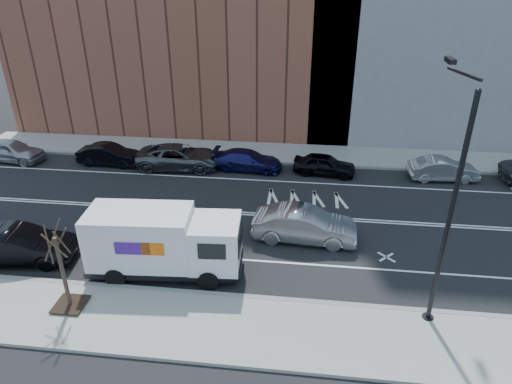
% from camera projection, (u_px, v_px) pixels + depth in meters
% --- Properties ---
extents(ground, '(120.00, 120.00, 0.00)m').
position_uv_depth(ground, '(266.00, 215.00, 24.92)').
color(ground, black).
rests_on(ground, ground).
extents(sidewalk_near, '(44.00, 3.60, 0.15)m').
position_uv_depth(sidewalk_near, '(243.00, 329.00, 17.10)').
color(sidewalk_near, gray).
rests_on(sidewalk_near, ground).
extents(sidewalk_far, '(44.00, 3.60, 0.15)m').
position_uv_depth(sidewalk_far, '(278.00, 153.00, 32.66)').
color(sidewalk_far, gray).
rests_on(sidewalk_far, ground).
extents(curb_near, '(44.00, 0.25, 0.17)m').
position_uv_depth(curb_near, '(249.00, 298.00, 18.69)').
color(curb_near, gray).
rests_on(curb_near, ground).
extents(curb_far, '(44.00, 0.25, 0.17)m').
position_uv_depth(curb_far, '(276.00, 163.00, 31.07)').
color(curb_far, gray).
rests_on(curb_far, ground).
extents(road_markings, '(40.00, 8.60, 0.01)m').
position_uv_depth(road_markings, '(266.00, 215.00, 24.92)').
color(road_markings, white).
rests_on(road_markings, ground).
extents(streetlight, '(0.44, 4.02, 9.34)m').
position_uv_depth(streetlight, '(449.00, 198.00, 15.75)').
color(streetlight, black).
rests_on(streetlight, ground).
extents(street_tree, '(1.20, 1.20, 3.75)m').
position_uv_depth(street_tree, '(64.00, 279.00, 17.57)').
color(street_tree, black).
rests_on(street_tree, ground).
extents(fedex_van, '(6.78, 2.72, 3.03)m').
position_uv_depth(fedex_van, '(163.00, 242.00, 19.66)').
color(fedex_van, black).
rests_on(fedex_van, ground).
extents(far_parked_a, '(4.62, 2.30, 1.51)m').
position_uv_depth(far_parked_a, '(12.00, 150.00, 31.29)').
color(far_parked_a, '#9E9EA2').
rests_on(far_parked_a, ground).
extents(far_parked_b, '(4.29, 1.65, 1.39)m').
position_uv_depth(far_parked_b, '(110.00, 155.00, 30.76)').
color(far_parked_b, black).
rests_on(far_parked_b, ground).
extents(far_parked_c, '(5.70, 2.88, 1.54)m').
position_uv_depth(far_parked_c, '(179.00, 157.00, 30.23)').
color(far_parked_c, '#4A4E52').
rests_on(far_parked_c, ground).
extents(far_parked_d, '(4.69, 2.16, 1.33)m').
position_uv_depth(far_parked_d, '(247.00, 160.00, 30.00)').
color(far_parked_d, '#181752').
rests_on(far_parked_d, ground).
extents(far_parked_e, '(4.15, 2.09, 1.36)m').
position_uv_depth(far_parked_e, '(324.00, 164.00, 29.34)').
color(far_parked_e, black).
rests_on(far_parked_e, ground).
extents(far_parked_f, '(4.36, 1.84, 1.40)m').
position_uv_depth(far_parked_f, '(443.00, 169.00, 28.62)').
color(far_parked_f, '#9F9FA3').
rests_on(far_parked_f, ground).
extents(driving_sedan, '(5.16, 2.05, 1.67)m').
position_uv_depth(driving_sedan, '(305.00, 225.00, 22.36)').
color(driving_sedan, '#9B9B9F').
rests_on(driving_sedan, ground).
extents(near_parked_rear_a, '(5.19, 2.34, 1.65)m').
position_uv_depth(near_parked_rear_a, '(19.00, 246.00, 20.74)').
color(near_parked_rear_a, black).
rests_on(near_parked_rear_a, ground).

